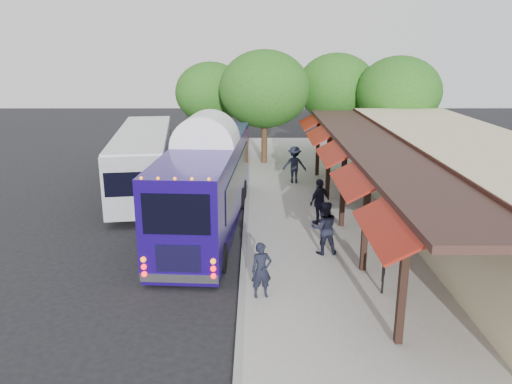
% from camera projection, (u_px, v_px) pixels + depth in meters
% --- Properties ---
extents(ground, '(90.00, 90.00, 0.00)m').
position_uv_depth(ground, '(242.00, 276.00, 15.63)').
color(ground, black).
rests_on(ground, ground).
extents(sidewalk, '(10.00, 40.00, 0.15)m').
position_uv_depth(sidewalk, '(372.00, 229.00, 19.46)').
color(sidewalk, '#9E9B93').
rests_on(sidewalk, ground).
extents(curb, '(0.20, 40.00, 0.16)m').
position_uv_depth(curb, '(246.00, 229.00, 19.45)').
color(curb, gray).
rests_on(curb, ground).
extents(station_shelter, '(8.15, 20.00, 3.60)m').
position_uv_depth(station_shelter, '(464.00, 185.00, 18.97)').
color(station_shelter, '#C6B789').
rests_on(station_shelter, ground).
extents(coach_bus, '(3.08, 11.36, 3.60)m').
position_uv_depth(coach_bus, '(207.00, 179.00, 19.51)').
color(coach_bus, '#180860').
rests_on(coach_bus, ground).
extents(city_bus, '(3.95, 11.37, 2.99)m').
position_uv_depth(city_bus, '(144.00, 158.00, 24.50)').
color(city_bus, gray).
rests_on(city_bus, ground).
extents(ped_a, '(0.66, 0.51, 1.60)m').
position_uv_depth(ped_a, '(262.00, 270.00, 13.83)').
color(ped_a, black).
rests_on(ped_a, sidewalk).
extents(ped_b, '(0.95, 0.77, 1.84)m').
position_uv_depth(ped_b, '(324.00, 228.00, 16.73)').
color(ped_b, black).
rests_on(ped_b, sidewalk).
extents(ped_c, '(1.09, 1.06, 1.83)m').
position_uv_depth(ped_c, '(320.00, 201.00, 19.63)').
color(ped_c, black).
rests_on(ped_c, sidewalk).
extents(ped_d, '(1.29, 0.82, 1.90)m').
position_uv_depth(ped_d, '(294.00, 165.00, 25.63)').
color(ped_d, black).
rests_on(ped_d, sidewalk).
extents(sign_board, '(0.21, 0.44, 1.02)m').
position_uv_depth(sign_board, '(383.00, 271.00, 14.04)').
color(sign_board, black).
rests_on(sign_board, sidewalk).
extents(tree_left, '(5.33, 5.33, 6.82)m').
position_uv_depth(tree_left, '(265.00, 89.00, 29.18)').
color(tree_left, '#382314').
rests_on(tree_left, ground).
extents(tree_mid, '(5.15, 5.15, 6.60)m').
position_uv_depth(tree_mid, '(336.00, 87.00, 32.43)').
color(tree_mid, '#382314').
rests_on(tree_mid, ground).
extents(tree_right, '(5.05, 5.05, 6.46)m').
position_uv_depth(tree_right, '(399.00, 92.00, 29.88)').
color(tree_right, '#382314').
rests_on(tree_right, ground).
extents(tree_far, '(4.71, 4.71, 6.03)m').
position_uv_depth(tree_far, '(211.00, 93.00, 32.93)').
color(tree_far, '#382314').
rests_on(tree_far, ground).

